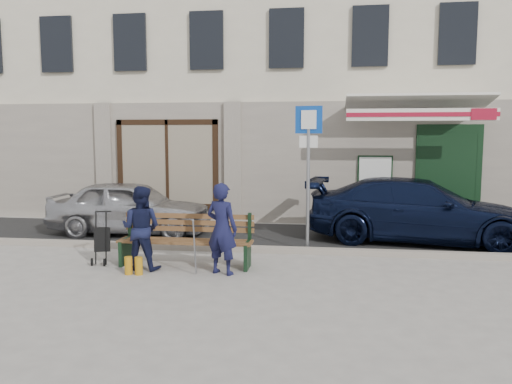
% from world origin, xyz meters
% --- Properties ---
extents(ground, '(80.00, 80.00, 0.00)m').
position_xyz_m(ground, '(0.00, 0.00, 0.00)').
color(ground, '#9E9991').
rests_on(ground, ground).
extents(asphalt_lane, '(60.00, 3.20, 0.01)m').
position_xyz_m(asphalt_lane, '(0.00, 3.10, 0.01)').
color(asphalt_lane, '#282828').
rests_on(asphalt_lane, ground).
extents(curb, '(60.00, 0.18, 0.12)m').
position_xyz_m(curb, '(0.00, 1.50, 0.06)').
color(curb, '#9E9384').
rests_on(curb, ground).
extents(building, '(20.00, 8.27, 10.00)m').
position_xyz_m(building, '(0.01, 8.45, 4.97)').
color(building, beige).
rests_on(building, ground).
extents(car_silver, '(3.80, 1.57, 1.29)m').
position_xyz_m(car_silver, '(-3.50, 2.94, 0.64)').
color(car_silver, '#B2B2B7').
rests_on(car_silver, ground).
extents(car_navy, '(5.02, 2.59, 1.39)m').
position_xyz_m(car_navy, '(3.07, 2.99, 0.70)').
color(car_navy, black).
rests_on(car_navy, ground).
extents(parking_sign, '(0.53, 0.13, 2.90)m').
position_xyz_m(parking_sign, '(0.69, 1.75, 1.97)').
color(parking_sign, gray).
rests_on(parking_sign, ground).
extents(bench, '(2.40, 1.17, 0.98)m').
position_xyz_m(bench, '(-1.47, 0.29, 0.46)').
color(bench, brown).
rests_on(bench, ground).
extents(man, '(0.66, 0.54, 1.54)m').
position_xyz_m(man, '(-0.67, -0.13, 0.77)').
color(man, '#151639').
rests_on(man, ground).
extents(woman, '(0.75, 0.61, 1.46)m').
position_xyz_m(woman, '(-2.12, -0.03, 0.73)').
color(woman, '#131634').
rests_on(woman, ground).
extents(stroller, '(0.34, 0.43, 0.95)m').
position_xyz_m(stroller, '(-2.97, 0.24, 0.42)').
color(stroller, black).
rests_on(stroller, ground).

